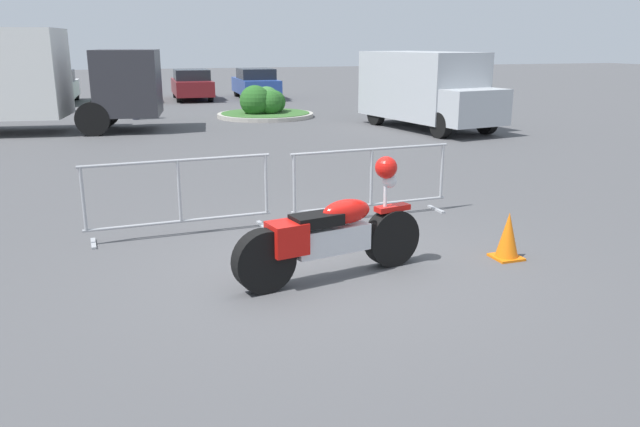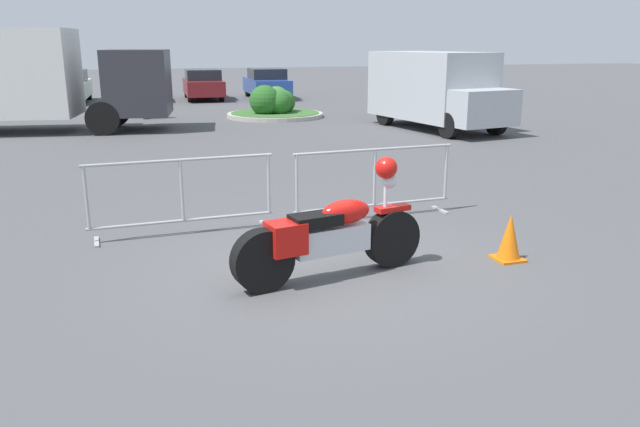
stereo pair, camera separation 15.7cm
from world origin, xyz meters
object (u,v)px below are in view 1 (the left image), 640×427
at_px(parked_car_green, 126,86).
at_px(parked_car_maroon, 192,84).
at_px(box_truck, 5,77).
at_px(delivery_van, 426,88).
at_px(crowd_barrier_near, 180,196).
at_px(parked_car_white, 55,87).
at_px(crowd_barrier_far, 371,182).
at_px(pedestrian, 134,93).
at_px(traffic_cone, 508,236).
at_px(parked_car_blue, 256,83).
at_px(motorcycle, 331,235).

distance_m(parked_car_green, parked_car_maroon, 2.96).
distance_m(box_truck, delivery_van, 12.35).
distance_m(crowd_barrier_near, parked_car_green, 21.10).
xyz_separation_m(delivery_van, parked_car_maroon, (-5.46, 12.51, -0.54)).
bearing_deg(parked_car_white, crowd_barrier_far, -162.41).
height_order(crowd_barrier_near, pedestrian, pedestrian).
distance_m(parked_car_maroon, pedestrian, 7.76).
bearing_deg(parked_car_green, parked_car_maroon, -81.93).
relative_size(crowd_barrier_far, traffic_cone, 4.34).
xyz_separation_m(crowd_barrier_far, parked_car_blue, (3.10, 21.03, 0.15)).
bearing_deg(parked_car_maroon, delivery_van, -153.81).
bearing_deg(traffic_cone, parked_car_white, 105.51).
relative_size(motorcycle, box_truck, 0.29).
xyz_separation_m(crowd_barrier_near, parked_car_green, (0.05, 21.10, 0.16)).
distance_m(crowd_barrier_far, parked_car_blue, 21.26).
bearing_deg(delivery_van, parked_car_blue, -177.57).
distance_m(box_truck, parked_car_white, 9.75).
bearing_deg(box_truck, parked_car_maroon, 64.57).
height_order(parked_car_maroon, parked_car_blue, parked_car_blue).
bearing_deg(delivery_van, motorcycle, -41.68).
relative_size(pedestrian, traffic_cone, 2.86).
height_order(delivery_van, parked_car_white, delivery_van).
xyz_separation_m(parked_car_white, pedestrian, (3.00, -7.32, 0.20)).
height_order(crowd_barrier_far, parked_car_green, parked_car_green).
relative_size(parked_car_green, traffic_cone, 7.25).
xyz_separation_m(crowd_barrier_far, delivery_van, (5.61, 8.87, 0.68)).
bearing_deg(traffic_cone, parked_car_maroon, 91.69).
distance_m(crowd_barrier_near, parked_car_maroon, 21.59).
bearing_deg(parked_car_blue, parked_car_white, 89.54).
relative_size(motorcycle, parked_car_white, 0.55).
bearing_deg(delivery_van, box_truck, -113.02).
bearing_deg(pedestrian, traffic_cone, -4.25).
bearing_deg(pedestrian, parked_car_white, -174.33).
height_order(crowd_barrier_near, parked_car_blue, parked_car_blue).
distance_m(crowd_barrier_near, traffic_cone, 4.35).
relative_size(motorcycle, parked_car_green, 0.55).
distance_m(motorcycle, pedestrian, 16.43).
height_order(crowd_barrier_far, parked_car_maroon, parked_car_maroon).
height_order(motorcycle, delivery_van, delivery_van).
distance_m(parked_car_maroon, traffic_cone, 23.67).
height_order(delivery_van, parked_car_green, delivery_van).
height_order(box_truck, parked_car_green, box_truck).
xyz_separation_m(parked_car_maroon, parked_car_blue, (2.95, -0.35, 0.01)).
xyz_separation_m(box_truck, pedestrian, (3.63, 2.37, -0.72)).
height_order(motorcycle, parked_car_green, parked_car_green).
relative_size(crowd_barrier_near, parked_car_blue, 0.61).
xyz_separation_m(crowd_barrier_near, box_truck, (-3.54, 11.82, 1.08)).
bearing_deg(parked_car_blue, parked_car_green, 92.00).
bearing_deg(parked_car_white, parked_car_blue, -90.46).
distance_m(pedestrian, traffic_cone, 16.86).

